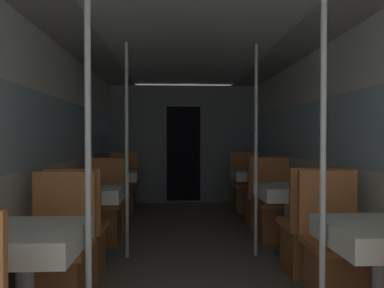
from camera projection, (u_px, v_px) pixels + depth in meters
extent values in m
cube|color=silver|center=(56.00, 150.00, 3.97)|extent=(0.05, 8.54, 2.24)
cube|color=silver|center=(57.00, 131.00, 3.96)|extent=(0.03, 7.86, 0.69)
cube|color=silver|center=(322.00, 150.00, 4.11)|extent=(0.05, 8.54, 2.24)
cube|color=silver|center=(321.00, 131.00, 4.11)|extent=(0.03, 7.86, 0.69)
cube|color=silver|center=(191.00, 41.00, 4.02)|extent=(2.88, 8.54, 0.04)
cube|color=#999993|center=(80.00, 43.00, 3.96)|extent=(0.52, 8.20, 0.03)
cube|color=#999993|center=(299.00, 46.00, 4.08)|extent=(0.52, 8.20, 0.03)
cube|color=slate|center=(183.00, 144.00, 7.17)|extent=(2.82, 0.08, 2.24)
cube|color=black|center=(184.00, 154.00, 7.13)|extent=(0.64, 0.01, 1.80)
cube|color=#B2B2B7|center=(24.00, 230.00, 2.12)|extent=(0.60, 0.60, 0.02)
cube|color=white|center=(25.00, 240.00, 2.12)|extent=(0.64, 0.64, 0.14)
cube|color=#9C5B31|center=(56.00, 282.00, 2.69)|extent=(0.40, 0.40, 0.43)
cube|color=#D17A42|center=(56.00, 249.00, 2.68)|extent=(0.47, 0.47, 0.05)
cube|color=#D17A42|center=(64.00, 205.00, 2.89)|extent=(0.47, 0.04, 0.52)
cylinder|color=silver|center=(88.00, 161.00, 2.13)|extent=(0.04, 0.04, 2.24)
cylinder|color=#4C4C51|center=(93.00, 257.00, 3.90)|extent=(0.32, 0.32, 0.01)
cylinder|color=#B7B7BC|center=(92.00, 223.00, 3.90)|extent=(0.10, 0.10, 0.71)
cube|color=#B2B2B7|center=(92.00, 188.00, 3.89)|extent=(0.60, 0.60, 0.02)
cube|color=white|center=(92.00, 193.00, 3.89)|extent=(0.64, 0.64, 0.14)
cube|color=#9C5B31|center=(79.00, 254.00, 3.34)|extent=(0.40, 0.40, 0.43)
cube|color=#D17A42|center=(79.00, 227.00, 3.34)|extent=(0.47, 0.47, 0.05)
cube|color=#D17A42|center=(72.00, 200.00, 3.12)|extent=(0.47, 0.04, 0.52)
cube|color=#9C5B31|center=(103.00, 225.00, 4.46)|extent=(0.40, 0.40, 0.43)
cube|color=#D17A42|center=(102.00, 205.00, 4.46)|extent=(0.47, 0.47, 0.05)
cube|color=#D17A42|center=(106.00, 179.00, 4.67)|extent=(0.47, 0.04, 0.52)
cylinder|color=silver|center=(127.00, 150.00, 3.90)|extent=(0.04, 0.04, 2.24)
cylinder|color=#4C4C51|center=(118.00, 219.00, 5.68)|extent=(0.32, 0.32, 0.01)
cylinder|color=#B7B7BC|center=(118.00, 196.00, 5.67)|extent=(0.10, 0.10, 0.71)
cube|color=#B2B2B7|center=(118.00, 172.00, 5.67)|extent=(0.60, 0.60, 0.02)
cube|color=white|center=(118.00, 176.00, 5.67)|extent=(0.64, 0.64, 0.14)
cube|color=#9C5B31|center=(112.00, 213.00, 5.12)|extent=(0.40, 0.40, 0.43)
cube|color=#D17A42|center=(112.00, 196.00, 5.11)|extent=(0.47, 0.47, 0.05)
cube|color=#D17A42|center=(109.00, 177.00, 4.89)|extent=(0.47, 0.04, 0.52)
cube|color=#9C5B31|center=(123.00, 200.00, 6.23)|extent=(0.40, 0.40, 0.43)
cube|color=#D17A42|center=(123.00, 185.00, 6.23)|extent=(0.47, 0.47, 0.05)
cube|color=#D17A42|center=(124.00, 167.00, 6.44)|extent=(0.47, 0.04, 0.52)
cylinder|color=#B7B7BC|center=(381.00, 286.00, 2.23)|extent=(0.10, 0.10, 0.71)
cube|color=#B2B2B7|center=(382.00, 226.00, 2.22)|extent=(0.60, 0.60, 0.02)
cube|color=white|center=(381.00, 235.00, 2.22)|extent=(0.64, 0.64, 0.14)
cube|color=#9C5B31|center=(339.00, 277.00, 2.79)|extent=(0.40, 0.40, 0.43)
cube|color=#D17A42|center=(339.00, 245.00, 2.79)|extent=(0.47, 0.47, 0.05)
cube|color=#D17A42|center=(328.00, 202.00, 3.00)|extent=(0.47, 0.04, 0.52)
cylinder|color=silver|center=(323.00, 160.00, 2.20)|extent=(0.04, 0.04, 2.24)
cylinder|color=#4C4C51|center=(289.00, 254.00, 4.01)|extent=(0.32, 0.32, 0.01)
cylinder|color=#B7B7BC|center=(289.00, 220.00, 4.00)|extent=(0.10, 0.10, 0.71)
cube|color=#B2B2B7|center=(289.00, 187.00, 4.00)|extent=(0.60, 0.60, 0.02)
cube|color=white|center=(289.00, 192.00, 4.00)|extent=(0.64, 0.64, 0.14)
cube|color=#9C5B31|center=(308.00, 250.00, 3.45)|extent=(0.40, 0.40, 0.43)
cube|color=#D17A42|center=(308.00, 224.00, 3.44)|extent=(0.47, 0.47, 0.05)
cube|color=#D17A42|center=(317.00, 198.00, 3.22)|extent=(0.47, 0.04, 0.52)
cube|color=#9C5B31|center=(275.00, 223.00, 4.57)|extent=(0.40, 0.40, 0.43)
cube|color=#D17A42|center=(275.00, 203.00, 4.56)|extent=(0.47, 0.47, 0.05)
cube|color=#D17A42|center=(270.00, 178.00, 4.77)|extent=(0.47, 0.04, 0.52)
cylinder|color=silver|center=(256.00, 150.00, 3.97)|extent=(0.04, 0.04, 2.24)
cylinder|color=#4C4C51|center=(253.00, 218.00, 5.78)|extent=(0.32, 0.32, 0.01)
cylinder|color=#B7B7BC|center=(253.00, 195.00, 5.78)|extent=(0.10, 0.10, 0.71)
cube|color=#B2B2B7|center=(253.00, 171.00, 5.77)|extent=(0.60, 0.60, 0.02)
cube|color=white|center=(253.00, 175.00, 5.77)|extent=(0.64, 0.64, 0.14)
cube|color=#9C5B31|center=(262.00, 212.00, 5.22)|extent=(0.40, 0.40, 0.43)
cube|color=#D17A42|center=(262.00, 195.00, 5.22)|extent=(0.47, 0.47, 0.05)
cube|color=#D17A42|center=(266.00, 176.00, 5.00)|extent=(0.47, 0.04, 0.52)
cube|color=#9C5B31|center=(246.00, 199.00, 6.34)|extent=(0.40, 0.40, 0.43)
cube|color=#D17A42|center=(246.00, 185.00, 6.34)|extent=(0.47, 0.47, 0.05)
cube|color=#D17A42|center=(244.00, 167.00, 6.55)|extent=(0.47, 0.04, 0.52)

